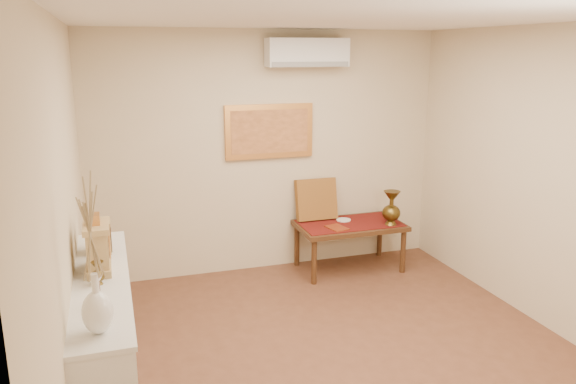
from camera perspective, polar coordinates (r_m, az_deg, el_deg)
name	(u,v)px	position (r m, az deg, el deg)	size (l,w,h in m)	color
floor	(346,363)	(4.79, 5.92, -16.92)	(4.50, 4.50, 0.00)	brown
ceiling	(356,16)	(4.11, 6.91, 17.30)	(4.50, 4.50, 0.00)	white
wall_back	(269,153)	(6.33, -1.96, 3.97)	(4.00, 0.02, 2.70)	beige
wall_left	(68,228)	(3.92, -21.48, -3.44)	(0.02, 4.50, 2.70)	beige
wall_right	(564,185)	(5.38, 26.23, 0.69)	(0.02, 4.50, 2.70)	beige
white_vase	(93,257)	(3.13, -19.23, -6.25)	(0.17, 0.17, 0.88)	silver
candlestick	(99,291)	(3.57, -18.65, -9.53)	(0.09, 0.09, 0.19)	silver
brass_urn_small	(98,270)	(3.89, -18.77, -7.47)	(0.09, 0.09, 0.20)	brown
table_cloth	(350,223)	(6.46, 6.29, -3.16)	(1.14, 0.59, 0.01)	#5F130F
brass_urn_tall	(392,204)	(6.41, 10.47, -1.23)	(0.21, 0.21, 0.47)	brown
plate	(344,220)	(6.54, 5.67, -2.84)	(0.17, 0.17, 0.01)	silver
menu	(337,228)	(6.25, 5.00, -3.65)	(0.18, 0.25, 0.01)	maroon
cushion	(316,199)	(6.51, 2.88, -0.74)	(0.48, 0.10, 0.48)	maroon
display_ledge	(106,343)	(4.23, -17.97, -14.43)	(0.37, 2.02, 0.98)	silver
mantel_clock	(98,247)	(4.10, -18.75, -5.27)	(0.17, 0.36, 0.41)	tan
wooden_chest	(100,236)	(4.49, -18.52, -4.29)	(0.16, 0.21, 0.24)	tan
low_table	(350,229)	(6.48, 6.27, -3.75)	(1.20, 0.70, 0.55)	#472915
painting	(269,131)	(6.26, -1.91, 6.18)	(1.00, 0.06, 0.60)	#CE8842
ac_unit	(307,53)	(6.22, 1.95, 13.97)	(0.90, 0.25, 0.30)	silver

